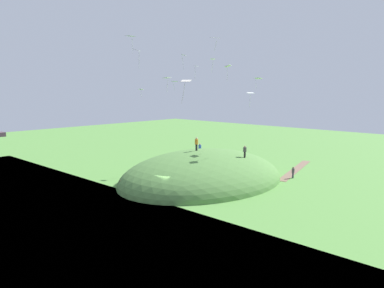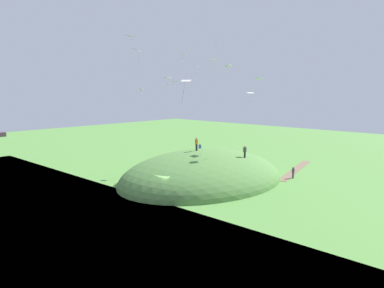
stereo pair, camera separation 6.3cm
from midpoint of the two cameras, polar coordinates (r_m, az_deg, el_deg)
The scene contains 21 objects.
ground_plane at distance 42.69m, azimuth -3.95°, elevation -7.95°, with size 160.00×160.00×0.00m, color #568E3F.
grass_hill at distance 49.48m, azimuth 1.69°, elevation -5.64°, with size 24.52×18.81×7.97m, color #52823F.
dirt_path at distance 57.74m, azimuth 15.82°, elevation -3.90°, with size 15.96×1.26×0.04m, color #785F4C.
person_watching_kites at distance 48.78m, azimuth 0.75°, elevation 0.27°, with size 0.49×0.49×1.81m.
person_walking_path at distance 52.22m, azimuth 15.47°, elevation -4.08°, with size 0.46×0.46×1.58m.
person_with_child at distance 47.97m, azimuth 8.25°, elevation -0.95°, with size 0.57×0.57×1.56m.
person_near_shore at distance 57.78m, azimuth 1.28°, elevation -0.52°, with size 0.62×0.62×1.59m.
kite_0 at distance 49.93m, azimuth -1.27°, elevation 13.48°, with size 1.02×0.95×2.09m.
kite_1 at distance 45.72m, azimuth 3.67°, elevation 16.08°, with size 1.35×1.16×1.58m.
kite_2 at distance 36.24m, azimuth -0.96°, elevation 9.55°, with size 1.00×1.14×2.34m.
kite_3 at distance 51.60m, azimuth 10.29°, elevation 9.95°, with size 0.69×0.99×1.47m.
kite_4 at distance 43.61m, azimuth -9.45°, elevation 16.07°, with size 1.09×0.83×2.05m.
kite_5 at distance 50.87m, azimuth -2.67°, elevation 9.62°, with size 1.01×0.97×1.31m.
kite_6 at distance 48.18m, azimuth 9.10°, elevation 7.70°, with size 1.14×1.03×1.99m.
kite_7 at distance 47.15m, azimuth -3.88°, elevation 10.13°, with size 1.23×1.00×1.89m.
kite_8 at distance 53.72m, azimuth 0.66°, elevation 11.75°, with size 0.80×0.66×2.07m.
kite_9 at distance 45.74m, azimuth 5.62°, elevation 11.85°, with size 1.21×1.01×1.95m.
kite_10 at distance 52.20m, azimuth -7.89°, elevation 8.35°, with size 0.58×0.74×1.10m.
kite_11 at distance 45.71m, azimuth -8.54°, elevation 14.07°, with size 1.20×1.10×2.26m.
kite_12 at distance 58.02m, azimuth 3.28°, elevation 12.85°, with size 0.80×0.89×2.07m.
mooring_post at distance 45.33m, azimuth -11.04°, elevation -6.33°, with size 0.14×0.14×1.20m, color brown.
Camera 2 is at (-27.87, -30.02, 12.02)m, focal length 34.34 mm.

